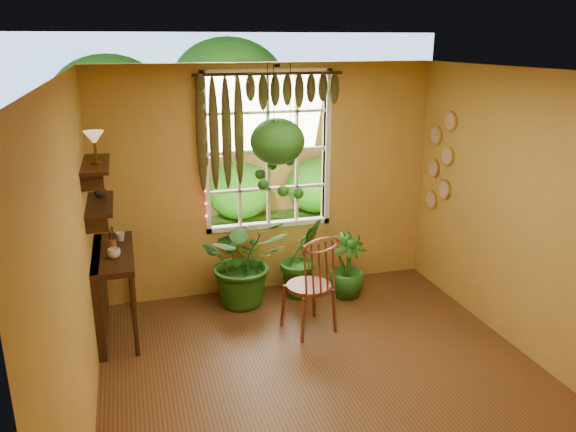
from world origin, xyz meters
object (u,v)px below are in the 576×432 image
Objects in this scene: potted_plant_left at (245,260)px; potted_plant_mid at (302,258)px; counter_ledge at (105,284)px; hanging_basket at (278,147)px; windsor_chair at (311,299)px.

potted_plant_left is 1.12× the size of potted_plant_mid.
counter_ledge is 0.81× the size of hanging_basket.
potted_plant_mid is at bearing 4.40° from hanging_basket.
potted_plant_left is at bearing 107.66° from windsor_chair.
potted_plant_mid reaches higher than counter_ledge.
windsor_chair is 1.68m from hanging_basket.
hanging_basket reaches higher than counter_ledge.
windsor_chair is at bearing -14.87° from counter_ledge.
counter_ledge is 2.12m from windsor_chair.
potted_plant_left is at bearing 10.18° from counter_ledge.
counter_ledge is 2.23m from potted_plant_mid.
potted_plant_left is 0.70m from potted_plant_mid.
potted_plant_left reaches higher than counter_ledge.
counter_ledge is 2.32m from hanging_basket.
hanging_basket reaches higher than potted_plant_left.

